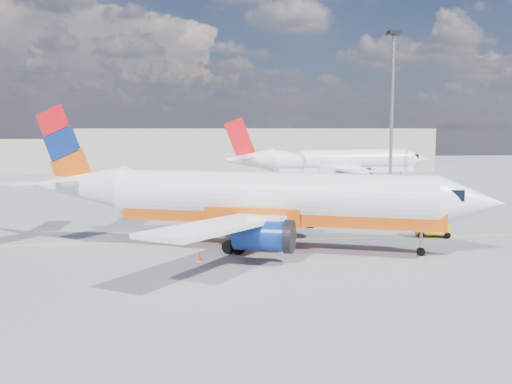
{
  "coord_description": "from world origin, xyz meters",
  "views": [
    {
      "loc": [
        -6.92,
        -38.34,
        8.4
      ],
      "look_at": [
        -2.21,
        4.02,
        3.5
      ],
      "focal_mm": 40.0,
      "sensor_mm": 36.0,
      "label": 1
    }
  ],
  "objects": [
    {
      "name": "ground",
      "position": [
        0.0,
        0.0,
        0.0
      ],
      "size": [
        240.0,
        240.0,
        0.0
      ],
      "primitive_type": "plane",
      "color": "slate",
      "rests_on": "ground"
    },
    {
      "name": "taxi_line",
      "position": [
        0.0,
        3.0,
        0.01
      ],
      "size": [
        70.0,
        0.15,
        0.01
      ],
      "primitive_type": "cube",
      "color": "yellow",
      "rests_on": "ground"
    },
    {
      "name": "terminal_main",
      "position": [
        5.0,
        75.0,
        4.0
      ],
      "size": [
        70.0,
        14.0,
        8.0
      ],
      "primitive_type": "cube",
      "color": "#AAA493",
      "rests_on": "ground"
    },
    {
      "name": "main_jet",
      "position": [
        -2.55,
        0.59,
        3.37
      ],
      "size": [
        33.2,
        25.14,
        10.13
      ],
      "rotation": [
        0.0,
        0.0,
        -0.35
      ],
      "color": "white",
      "rests_on": "ground"
    },
    {
      "name": "second_jet",
      "position": [
        13.76,
        42.67,
        3.24
      ],
      "size": [
        32.21,
        25.05,
        9.73
      ],
      "rotation": [
        0.0,
        0.0,
        0.16
      ],
      "color": "white",
      "rests_on": "ground"
    },
    {
      "name": "gse_tug",
      "position": [
        11.22,
        2.99,
        0.85
      ],
      "size": [
        2.75,
        2.03,
        1.79
      ],
      "rotation": [
        0.0,
        0.0,
        -0.21
      ],
      "color": "black",
      "rests_on": "ground"
    },
    {
      "name": "traffic_cone",
      "position": [
        -6.61,
        -3.15,
        0.27
      ],
      "size": [
        0.39,
        0.39,
        0.54
      ],
      "color": "white",
      "rests_on": "ground"
    },
    {
      "name": "floodlight_mast",
      "position": [
        18.68,
        33.37,
        12.29
      ],
      "size": [
        1.5,
        1.5,
        20.49
      ],
      "color": "#96969E",
      "rests_on": "ground"
    }
  ]
}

